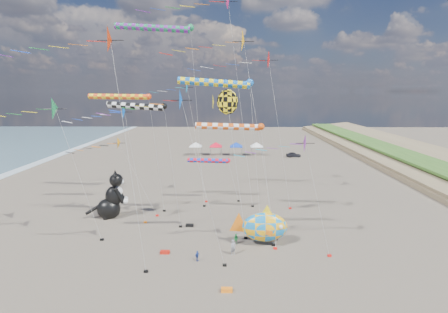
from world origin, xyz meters
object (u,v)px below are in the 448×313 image
at_px(person_adult, 233,247).
at_px(child_green, 236,239).
at_px(cat_inflatable, 110,194).
at_px(parked_car, 294,155).
at_px(fish_inflatable, 264,227).
at_px(child_blue, 197,256).

relative_size(person_adult, child_green, 1.40).
distance_m(cat_inflatable, person_adult, 18.31).
distance_m(cat_inflatable, child_green, 17.45).
distance_m(person_adult, parked_car, 53.48).
xyz_separation_m(cat_inflatable, fish_inflatable, (18.36, -7.76, -1.02)).
relative_size(cat_inflatable, child_blue, 5.81).
bearing_deg(child_blue, parked_car, 21.57).
bearing_deg(fish_inflatable, parked_car, 76.36).
relative_size(cat_inflatable, child_green, 5.49).
xyz_separation_m(fish_inflatable, parked_car, (11.91, 49.08, -1.36)).
height_order(person_adult, parked_car, person_adult).
height_order(cat_inflatable, child_green, cat_inflatable).
relative_size(fish_inflatable, child_green, 5.73).
distance_m(cat_inflatable, child_blue, 16.56).
relative_size(fish_inflatable, parked_car, 1.78).
bearing_deg(parked_car, fish_inflatable, 163.57).
distance_m(person_adult, child_green, 2.44).
xyz_separation_m(person_adult, child_green, (0.33, 2.40, -0.22)).
xyz_separation_m(fish_inflatable, person_adult, (-3.18, -2.23, -1.20)).
height_order(cat_inflatable, parked_car, cat_inflatable).
height_order(child_blue, parked_car, parked_car).
bearing_deg(parked_car, child_blue, 157.90).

